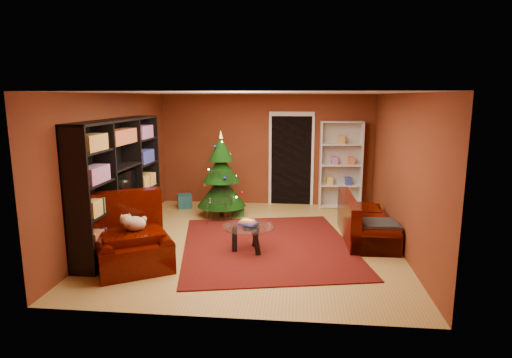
# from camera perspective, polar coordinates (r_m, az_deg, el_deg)

# --- Properties ---
(floor) EXTENTS (5.00, 5.50, 0.05)m
(floor) POSITION_cam_1_polar(r_m,az_deg,el_deg) (7.76, -0.30, -8.38)
(floor) COLOR #B08E45
(floor) RESTS_ON ground
(ceiling) EXTENTS (5.00, 5.50, 0.05)m
(ceiling) POSITION_cam_1_polar(r_m,az_deg,el_deg) (7.33, -0.32, 11.58)
(ceiling) COLOR silver
(ceiling) RESTS_ON wall_back
(wall_back) EXTENTS (5.00, 0.05, 2.60)m
(wall_back) POSITION_cam_1_polar(r_m,az_deg,el_deg) (10.17, 1.35, 3.91)
(wall_back) COLOR maroon
(wall_back) RESTS_ON ground
(wall_left) EXTENTS (0.05, 5.50, 2.60)m
(wall_left) POSITION_cam_1_polar(r_m,az_deg,el_deg) (8.09, -18.39, 1.55)
(wall_left) COLOR maroon
(wall_left) RESTS_ON ground
(wall_right) EXTENTS (0.05, 5.50, 2.60)m
(wall_right) POSITION_cam_1_polar(r_m,az_deg,el_deg) (7.59, 19.00, 0.92)
(wall_right) COLOR maroon
(wall_right) RESTS_ON ground
(doorway) EXTENTS (1.06, 0.60, 2.16)m
(doorway) POSITION_cam_1_polar(r_m,az_deg,el_deg) (10.13, 4.72, 2.42)
(doorway) COLOR black
(doorway) RESTS_ON floor
(rug) EXTENTS (3.46, 3.83, 0.02)m
(rug) POSITION_cam_1_polar(r_m,az_deg,el_deg) (7.49, 1.52, -8.82)
(rug) COLOR #54110D
(rug) RESTS_ON floor
(media_unit) EXTENTS (0.49, 2.84, 2.17)m
(media_unit) POSITION_cam_1_polar(r_m,az_deg,el_deg) (7.68, -17.76, -0.52)
(media_unit) COLOR black
(media_unit) RESTS_ON floor
(christmas_tree) EXTENTS (1.20, 1.20, 1.86)m
(christmas_tree) POSITION_cam_1_polar(r_m,az_deg,el_deg) (9.12, -4.66, 0.54)
(christmas_tree) COLOR black
(christmas_tree) RESTS_ON floor
(gift_box_teal) EXTENTS (0.40, 0.40, 0.31)m
(gift_box_teal) POSITION_cam_1_polar(r_m,az_deg,el_deg) (10.07, -9.49, -2.92)
(gift_box_teal) COLOR #1B5566
(gift_box_teal) RESTS_ON floor
(gift_box_green) EXTENTS (0.29, 0.29, 0.24)m
(gift_box_green) POSITION_cam_1_polar(r_m,az_deg,el_deg) (9.32, -2.39, -4.13)
(gift_box_green) COLOR #22702F
(gift_box_green) RESTS_ON floor
(gift_box_red) EXTENTS (0.26, 0.26, 0.20)m
(gift_box_red) POSITION_cam_1_polar(r_m,az_deg,el_deg) (10.01, -3.23, -3.20)
(gift_box_red) COLOR maroon
(gift_box_red) RESTS_ON floor
(white_bookshelf) EXTENTS (0.96, 0.39, 2.05)m
(white_bookshelf) POSITION_cam_1_polar(r_m,az_deg,el_deg) (10.02, 11.22, 1.85)
(white_bookshelf) COLOR white
(white_bookshelf) RESTS_ON floor
(armchair) EXTENTS (1.57, 1.57, 0.90)m
(armchair) POSITION_cam_1_polar(r_m,az_deg,el_deg) (6.71, -16.12, -7.69)
(armchair) COLOR black
(armchair) RESTS_ON rug
(dog) EXTENTS (0.50, 0.46, 0.29)m
(dog) POSITION_cam_1_polar(r_m,az_deg,el_deg) (6.70, -15.86, -5.74)
(dog) COLOR beige
(dog) RESTS_ON armchair
(sofa) EXTENTS (0.87, 1.86, 0.79)m
(sofa) POSITION_cam_1_polar(r_m,az_deg,el_deg) (7.99, 14.56, -5.03)
(sofa) COLOR black
(sofa) RESTS_ON rug
(coffee_table) EXTENTS (1.15, 1.15, 0.55)m
(coffee_table) POSITION_cam_1_polar(r_m,az_deg,el_deg) (7.16, -0.93, -7.92)
(coffee_table) COLOR gray
(coffee_table) RESTS_ON rug
(acrylic_chair) EXTENTS (0.54, 0.58, 0.94)m
(acrylic_chair) POSITION_cam_1_polar(r_m,az_deg,el_deg) (8.71, -4.94, -2.87)
(acrylic_chair) COLOR #66605B
(acrylic_chair) RESTS_ON rug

